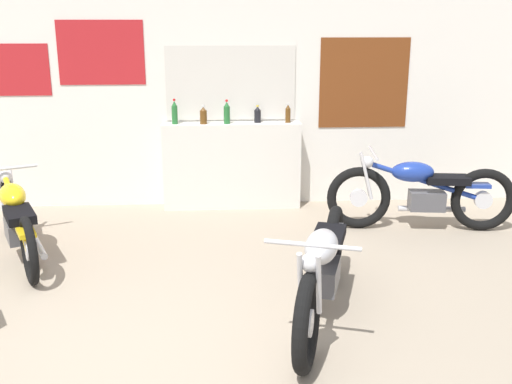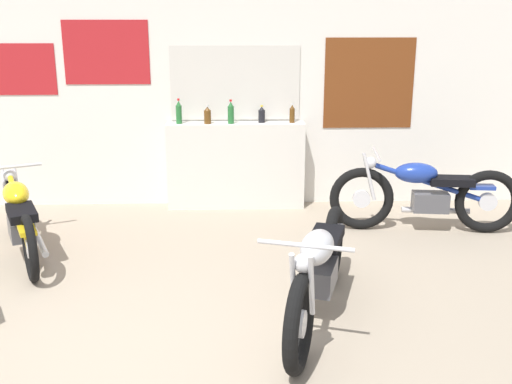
{
  "view_description": "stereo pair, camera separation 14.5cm",
  "coord_description": "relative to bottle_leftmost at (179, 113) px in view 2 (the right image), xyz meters",
  "views": [
    {
      "loc": [
        0.49,
        -3.61,
        2.23
      ],
      "look_at": [
        0.83,
        1.7,
        0.7
      ],
      "focal_mm": 42.0,
      "sensor_mm": 36.0,
      "label": 1
    },
    {
      "loc": [
        0.64,
        -3.61,
        2.23
      ],
      "look_at": [
        0.83,
        1.7,
        0.7
      ],
      "focal_mm": 42.0,
      "sensor_mm": 36.0,
      "label": 2
    }
  ],
  "objects": [
    {
      "name": "motorcycle_silver",
      "position": [
        1.29,
        -2.9,
        -0.77
      ],
      "size": [
        0.86,
        2.09,
        0.84
      ],
      "color": "black",
      "rests_on": "ground_plane"
    },
    {
      "name": "bottle_right_center",
      "position": [
        0.98,
        0.05,
        -0.04
      ],
      "size": [
        0.08,
        0.08,
        0.21
      ],
      "color": "black",
      "rests_on": "sill_counter"
    },
    {
      "name": "bottle_rightmost",
      "position": [
        1.35,
        0.02,
        -0.03
      ],
      "size": [
        0.06,
        0.06,
        0.23
      ],
      "color": "#5B3814",
      "rests_on": "sill_counter"
    },
    {
      "name": "bottle_leftmost",
      "position": [
        0.0,
        0.0,
        0.0
      ],
      "size": [
        0.07,
        0.07,
        0.3
      ],
      "color": "#23662D",
      "rests_on": "sill_counter"
    },
    {
      "name": "sill_counter",
      "position": [
        0.67,
        0.03,
        -0.66
      ],
      "size": [
        1.66,
        0.28,
        1.05
      ],
      "color": "silver",
      "rests_on": "ground_plane"
    },
    {
      "name": "motorcycle_blue",
      "position": [
        2.71,
        -0.94,
        -0.76
      ],
      "size": [
        2.04,
        0.64,
        0.87
      ],
      "color": "black",
      "rests_on": "ground_plane"
    },
    {
      "name": "ground_plane",
      "position": [
        0.02,
        -3.48,
        -1.18
      ],
      "size": [
        24.0,
        24.0,
        0.0
      ],
      "primitive_type": "plane",
      "color": "gray"
    },
    {
      "name": "wall_back",
      "position": [
        0.04,
        0.2,
        0.23
      ],
      "size": [
        10.0,
        0.07,
        2.8
      ],
      "color": "silver",
      "rests_on": "ground_plane"
    },
    {
      "name": "bottle_center",
      "position": [
        0.62,
        -0.02,
        -0.01
      ],
      "size": [
        0.07,
        0.07,
        0.29
      ],
      "color": "#23662D",
      "rests_on": "sill_counter"
    },
    {
      "name": "motorcycle_yellow",
      "position": [
        -1.44,
        -1.48,
        -0.78
      ],
      "size": [
        1.0,
        1.88,
        0.78
      ],
      "color": "black",
      "rests_on": "ground_plane"
    },
    {
      "name": "bottle_left_center",
      "position": [
        0.34,
        -0.01,
        -0.03
      ],
      "size": [
        0.08,
        0.08,
        0.22
      ],
      "color": "#5B3814",
      "rests_on": "sill_counter"
    }
  ]
}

